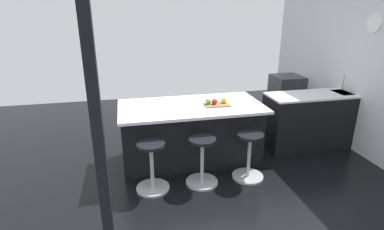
# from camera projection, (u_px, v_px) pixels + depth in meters

# --- Properties ---
(ground_plane) EXTENTS (7.67, 7.67, 0.00)m
(ground_plane) POSITION_uv_depth(u_px,v_px,m) (184.00, 166.00, 4.63)
(ground_plane) COLOR black
(window_panel_rear) EXTENTS (5.90, 0.12, 2.76)m
(window_panel_rear) POSITION_uv_depth(u_px,v_px,m) (273.00, 217.00, 1.75)
(window_panel_rear) COLOR silver
(window_panel_rear) RESTS_ON ground_plane
(interior_partition_left) EXTENTS (0.15, 5.42, 2.76)m
(interior_partition_left) POSITION_uv_depth(u_px,v_px,m) (368.00, 68.00, 4.77)
(interior_partition_left) COLOR silver
(interior_partition_left) RESTS_ON ground_plane
(sink_cabinet) EXTENTS (2.24, 0.60, 1.21)m
(sink_cabinet) POSITION_uv_depth(u_px,v_px,m) (329.00, 119.00, 5.24)
(sink_cabinet) COLOR black
(sink_cabinet) RESTS_ON ground_plane
(oven_range) EXTENTS (0.60, 0.61, 0.90)m
(oven_range) POSITION_uv_depth(u_px,v_px,m) (286.00, 96.00, 6.59)
(oven_range) COLOR #38383D
(oven_range) RESTS_ON ground_plane
(kitchen_island) EXTENTS (2.13, 1.08, 0.91)m
(kitchen_island) POSITION_uv_depth(u_px,v_px,m) (191.00, 132.00, 4.70)
(kitchen_island) COLOR black
(kitchen_island) RESTS_ON ground_plane
(stool_by_window) EXTENTS (0.44, 0.44, 0.67)m
(stool_by_window) POSITION_uv_depth(u_px,v_px,m) (249.00, 157.00, 4.23)
(stool_by_window) COLOR #B7B7BC
(stool_by_window) RESTS_ON ground_plane
(stool_middle) EXTENTS (0.44, 0.44, 0.67)m
(stool_middle) POSITION_uv_depth(u_px,v_px,m) (202.00, 162.00, 4.09)
(stool_middle) COLOR #B7B7BC
(stool_middle) RESTS_ON ground_plane
(stool_near_camera) EXTENTS (0.44, 0.44, 0.67)m
(stool_near_camera) POSITION_uv_depth(u_px,v_px,m) (152.00, 168.00, 3.96)
(stool_near_camera) COLOR #B7B7BC
(stool_near_camera) RESTS_ON ground_plane
(cutting_board) EXTENTS (0.36, 0.24, 0.02)m
(cutting_board) POSITION_uv_depth(u_px,v_px,m) (217.00, 104.00, 4.51)
(cutting_board) COLOR olive
(cutting_board) RESTS_ON kitchen_island
(apple_yellow) EXTENTS (0.09, 0.09, 0.09)m
(apple_yellow) POSITION_uv_depth(u_px,v_px,m) (224.00, 100.00, 4.53)
(apple_yellow) COLOR gold
(apple_yellow) RESTS_ON cutting_board
(apple_red) EXTENTS (0.08, 0.08, 0.08)m
(apple_red) POSITION_uv_depth(u_px,v_px,m) (214.00, 102.00, 4.47)
(apple_red) COLOR red
(apple_red) RESTS_ON cutting_board
(apple_green) EXTENTS (0.08, 0.08, 0.08)m
(apple_green) POSITION_uv_depth(u_px,v_px,m) (208.00, 101.00, 4.48)
(apple_green) COLOR #609E2D
(apple_green) RESTS_ON cutting_board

